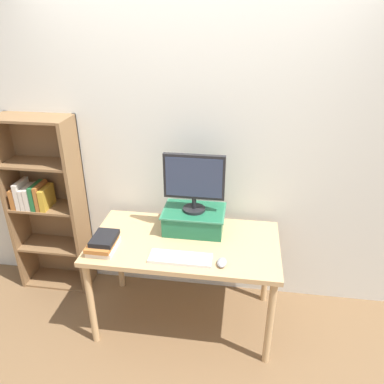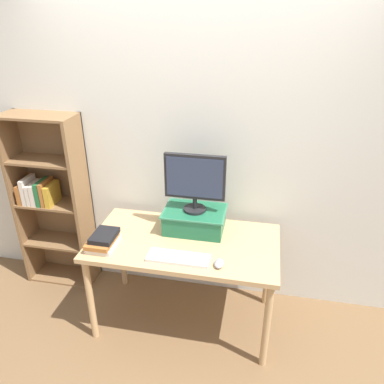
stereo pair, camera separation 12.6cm
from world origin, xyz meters
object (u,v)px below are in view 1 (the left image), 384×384
Objects in this scene: desk at (185,250)px; riser_box at (194,219)px; computer_mouse at (222,262)px; book_stack at (103,243)px; computer_monitor at (194,180)px; keyboard at (181,258)px; bookshelf_unit at (46,204)px.

riser_box is at bearing 75.34° from desk.
computer_mouse is 0.84m from book_stack.
computer_monitor is 4.28× the size of computer_mouse.
keyboard is 0.56m from book_stack.
bookshelf_unit is at bearing 156.29° from keyboard.
book_stack reaches higher than keyboard.
computer_monitor reaches higher than computer_mouse.
book_stack is (0.69, -0.50, 0.01)m from bookshelf_unit.
book_stack is (-0.55, -0.18, 0.13)m from desk.
desk is 5.48× the size of book_stack.
desk is at bearing -14.55° from bookshelf_unit.
keyboard is (1.25, -0.55, -0.03)m from bookshelf_unit.
computer_monitor is 1.05× the size of keyboard.
computer_mouse is at bearing -2.89° from keyboard.
riser_box is 0.41m from keyboard.
riser_box reaches higher than computer_mouse.
keyboard is at bearing 177.11° from computer_mouse.
desk is at bearing 92.74° from keyboard.
computer_monitor is (0.00, -0.00, 0.33)m from riser_box.
riser_box is 0.33m from computer_monitor.
computer_monitor is (0.05, 0.17, 0.49)m from desk.
keyboard reaches higher than desk.
desk is 2.94× the size of riser_box.
book_stack is (-0.56, 0.05, 0.04)m from keyboard.
riser_box is 4.48× the size of computer_mouse.
book_stack is at bearing -35.98° from bookshelf_unit.
riser_box is 0.49m from computer_mouse.
computer_monitor reaches higher than desk.
desk is 3.22× the size of keyboard.
computer_mouse is at bearing -59.35° from computer_monitor.
bookshelf_unit reaches higher than riser_box.
book_stack is at bearing -148.93° from riser_box.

